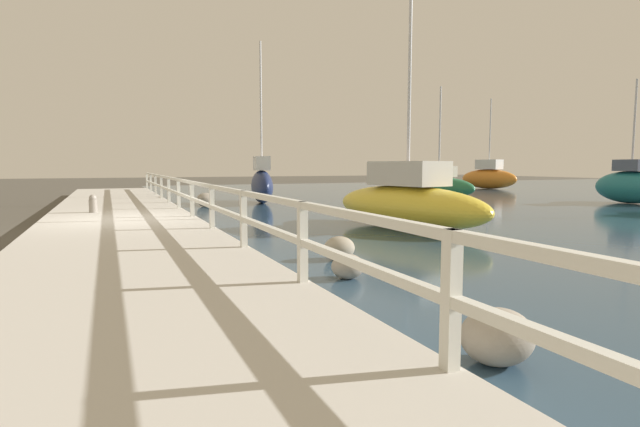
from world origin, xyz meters
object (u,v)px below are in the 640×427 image
Objects in this scene: sailboat_teal at (631,185)px; sailboat_orange at (489,177)px; mooring_bollard at (93,204)px; sailboat_yellow at (407,202)px; sailboat_green at (439,185)px; sailboat_navy at (262,184)px.

sailboat_orange reaches higher than sailboat_teal.
sailboat_yellow is at bearing -27.67° from mooring_bollard.
sailboat_orange is at bearing 75.79° from sailboat_teal.
sailboat_green is 12.25m from sailboat_orange.
sailboat_yellow is 1.09× the size of sailboat_navy.
sailboat_navy reaches higher than sailboat_teal.
sailboat_navy is at bearing 157.69° from sailboat_green.
mooring_bollard is 0.09× the size of sailboat_green.
sailboat_green is at bearing -157.69° from sailboat_orange.
sailboat_orange reaches higher than sailboat_green.
sailboat_navy is 1.31× the size of sailboat_teal.
sailboat_navy is 1.11× the size of sailboat_orange.
sailboat_teal is at bearing -13.05° from sailboat_navy.
sailboat_navy reaches higher than sailboat_orange.
sailboat_yellow reaches higher than sailboat_orange.
sailboat_orange is (17.99, 17.05, 0.13)m from sailboat_yellow.
sailboat_yellow is (7.89, -4.13, 0.11)m from mooring_bollard.
sailboat_navy reaches higher than mooring_bollard.
sailboat_green is 1.04× the size of sailboat_teal.
mooring_bollard is 0.07× the size of sailboat_yellow.
mooring_bollard is 9.12m from sailboat_navy.
sailboat_navy is (6.80, 6.07, 0.27)m from mooring_bollard.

